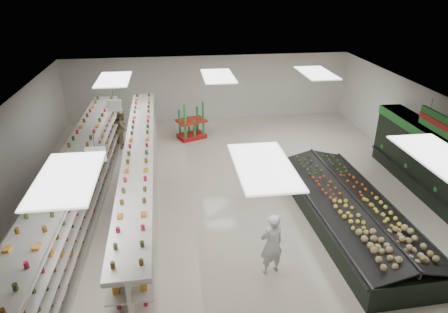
{
  "coord_description": "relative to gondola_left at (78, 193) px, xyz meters",
  "views": [
    {
      "loc": [
        -1.84,
        -11.37,
        6.9
      ],
      "look_at": [
        -0.22,
        0.64,
        1.25
      ],
      "focal_mm": 32.0,
      "sensor_mm": 36.0,
      "label": 1
    }
  ],
  "objects": [
    {
      "name": "floor",
      "position": [
        4.72,
        0.75,
        -0.97
      ],
      "size": [
        16.0,
        16.0,
        0.0
      ],
      "primitive_type": "plane",
      "color": "beige",
      "rests_on": "ground"
    },
    {
      "name": "ceiling",
      "position": [
        4.72,
        0.75,
        2.23
      ],
      "size": [
        14.0,
        16.0,
        0.02
      ],
      "primitive_type": "cube",
      "color": "white",
      "rests_on": "wall_back"
    },
    {
      "name": "wall_back",
      "position": [
        4.72,
        8.75,
        0.63
      ],
      "size": [
        14.0,
        0.02,
        3.2
      ],
      "primitive_type": "cube",
      "color": "silver",
      "rests_on": "floor"
    },
    {
      "name": "wall_left",
      "position": [
        -2.28,
        0.75,
        0.63
      ],
      "size": [
        0.02,
        16.0,
        3.2
      ],
      "primitive_type": "cube",
      "color": "silver",
      "rests_on": "floor"
    },
    {
      "name": "wall_right",
      "position": [
        11.72,
        0.75,
        0.63
      ],
      "size": [
        0.02,
        16.0,
        3.2
      ],
      "primitive_type": "cube",
      "color": "silver",
      "rests_on": "floor"
    },
    {
      "name": "aisle_sign_near",
      "position": [
        0.92,
        -1.25,
        1.78
      ],
      "size": [
        0.52,
        0.06,
        0.75
      ],
      "color": "white",
      "rests_on": "ceiling"
    },
    {
      "name": "aisle_sign_far",
      "position": [
        0.92,
        2.75,
        1.78
      ],
      "size": [
        0.52,
        0.06,
        0.75
      ],
      "color": "white",
      "rests_on": "ceiling"
    },
    {
      "name": "gondola_left",
      "position": [
        0.0,
        0.0,
        0.0
      ],
      "size": [
        1.2,
        12.24,
        2.12
      ],
      "rotation": [
        0.0,
        0.0,
        -0.02
      ],
      "color": "white",
      "rests_on": "floor"
    },
    {
      "name": "gondola_center",
      "position": [
        1.79,
        0.74,
        -0.04
      ],
      "size": [
        1.13,
        11.71,
        2.03
      ],
      "rotation": [
        0.0,
        0.0,
        0.02
      ],
      "color": "white",
      "rests_on": "floor"
    },
    {
      "name": "produce_island",
      "position": [
        7.93,
        -1.17,
        -0.51
      ],
      "size": [
        2.66,
        6.81,
        1.01
      ],
      "rotation": [
        0.0,
        0.0,
        0.03
      ],
      "color": "black",
      "rests_on": "floor"
    },
    {
      "name": "soda_endcap",
      "position": [
        3.68,
        6.22,
        -0.21
      ],
      "size": [
        1.45,
        1.24,
        1.57
      ],
      "rotation": [
        0.0,
        0.0,
        0.39
      ],
      "color": "#B11415",
      "rests_on": "floor"
    },
    {
      "name": "shopper_main",
      "position": [
        5.1,
        -2.92,
        -0.13
      ],
      "size": [
        0.7,
        0.55,
        1.69
      ],
      "primitive_type": "imported",
      "rotation": [
        0.0,
        0.0,
        3.4
      ],
      "color": "white",
      "rests_on": "floor"
    },
    {
      "name": "shopper_background",
      "position": [
        0.71,
        5.69,
        -0.15
      ],
      "size": [
        0.58,
        0.85,
        1.64
      ],
      "primitive_type": "imported",
      "rotation": [
        0.0,
        0.0,
        1.46
      ],
      "color": "tan",
      "rests_on": "floor"
    }
  ]
}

